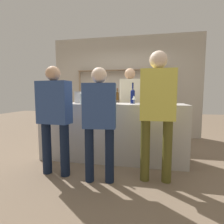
# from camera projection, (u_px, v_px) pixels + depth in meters

# --- Properties ---
(ground_plane) EXTENTS (16.00, 16.00, 0.00)m
(ground_plane) POSITION_uv_depth(u_px,v_px,m) (112.00, 158.00, 3.28)
(ground_plane) COLOR #7A6651
(bar_counter) EXTENTS (2.58, 0.67, 1.03)m
(bar_counter) POSITION_uv_depth(u_px,v_px,m) (112.00, 131.00, 3.22)
(bar_counter) COLOR #B7B2AD
(bar_counter) RESTS_ON ground_plane
(back_wall) EXTENTS (4.18, 0.12, 2.80)m
(back_wall) POSITION_uv_depth(u_px,v_px,m) (125.00, 87.00, 5.02)
(back_wall) COLOR #B2A899
(back_wall) RESTS_ON ground_plane
(back_shelf) EXTENTS (2.64, 0.18, 1.87)m
(back_shelf) POSITION_uv_depth(u_px,v_px,m) (124.00, 92.00, 4.86)
(back_shelf) COLOR #897056
(back_shelf) RESTS_ON ground_plane
(counter_bottle_0) EXTENTS (0.07, 0.07, 0.32)m
(counter_bottle_0) POSITION_uv_depth(u_px,v_px,m) (82.00, 97.00, 3.05)
(counter_bottle_0) COLOR silver
(counter_bottle_0) RESTS_ON bar_counter
(counter_bottle_1) EXTENTS (0.08, 0.08, 0.33)m
(counter_bottle_1) POSITION_uv_depth(u_px,v_px,m) (50.00, 96.00, 3.29)
(counter_bottle_1) COLOR black
(counter_bottle_1) RESTS_ON bar_counter
(counter_bottle_2) EXTENTS (0.08, 0.08, 0.38)m
(counter_bottle_2) POSITION_uv_depth(u_px,v_px,m) (133.00, 96.00, 3.16)
(counter_bottle_2) COLOR #0F1956
(counter_bottle_2) RESTS_ON bar_counter
(counter_bottle_3) EXTENTS (0.07, 0.07, 0.36)m
(counter_bottle_3) POSITION_uv_depth(u_px,v_px,m) (109.00, 96.00, 3.11)
(counter_bottle_3) COLOR silver
(counter_bottle_3) RESTS_ON bar_counter
(wine_glass) EXTENTS (0.07, 0.07, 0.15)m
(wine_glass) POSITION_uv_depth(u_px,v_px,m) (134.00, 98.00, 2.99)
(wine_glass) COLOR silver
(wine_glass) RESTS_ON bar_counter
(ice_bucket) EXTENTS (0.22, 0.22, 0.22)m
(ice_bucket) POSITION_uv_depth(u_px,v_px,m) (80.00, 97.00, 3.31)
(ice_bucket) COLOR #B2B2B7
(ice_bucket) RESTS_ON bar_counter
(cork_jar) EXTENTS (0.12, 0.12, 0.17)m
(cork_jar) POSITION_uv_depth(u_px,v_px,m) (110.00, 99.00, 2.99)
(cork_jar) COLOR silver
(cork_jar) RESTS_ON bar_counter
(customer_left) EXTENTS (0.50, 0.26, 1.60)m
(customer_left) POSITION_uv_depth(u_px,v_px,m) (54.00, 113.00, 2.54)
(customer_left) COLOR #121C33
(customer_left) RESTS_ON ground_plane
(customer_center) EXTENTS (0.45, 0.24, 1.55)m
(customer_center) POSITION_uv_depth(u_px,v_px,m) (99.00, 117.00, 2.32)
(customer_center) COLOR #121C33
(customer_center) RESTS_ON ground_plane
(customer_right) EXTENTS (0.46, 0.23, 1.76)m
(customer_right) POSITION_uv_depth(u_px,v_px,m) (157.00, 107.00, 2.33)
(customer_right) COLOR brown
(customer_right) RESTS_ON ground_plane
(server_behind_counter) EXTENTS (0.45, 0.27, 1.75)m
(server_behind_counter) POSITION_uv_depth(u_px,v_px,m) (130.00, 101.00, 3.81)
(server_behind_counter) COLOR #575347
(server_behind_counter) RESTS_ON ground_plane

